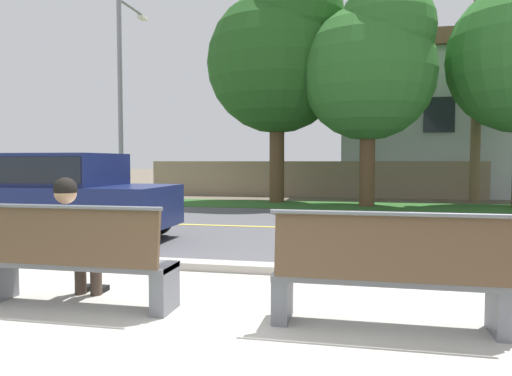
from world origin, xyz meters
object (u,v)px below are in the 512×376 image
object	(u,v)px
streetlamp	(123,85)
seated_person_white	(72,235)
shade_tree_far_left	(281,52)
shade_tree_left	(373,63)
bench_right	(387,276)
bench_left	(74,261)
car_navy_near	(52,192)

from	to	relation	value
streetlamp	seated_person_white	bearing A→B (deg)	-65.18
shade_tree_far_left	shade_tree_left	distance (m)	3.16
shade_tree_far_left	shade_tree_left	size ratio (longest dim) A/B	1.15
shade_tree_far_left	streetlamp	bearing A→B (deg)	-169.82
bench_right	seated_person_white	xyz separation A→B (m)	(-3.00, 0.17, 0.22)
bench_left	shade_tree_far_left	size ratio (longest dim) A/B	0.25
bench_left	bench_right	world-z (taller)	same
seated_person_white	shade_tree_far_left	bearing A→B (deg)	89.15
car_navy_near	shade_tree_far_left	xyz separation A→B (m)	(2.76, 8.49, 4.18)
seated_person_white	shade_tree_left	xyz separation A→B (m)	(3.13, 10.99, 3.70)
bench_left	seated_person_white	world-z (taller)	seated_person_white
shade_tree_left	streetlamp	bearing A→B (deg)	-179.83
streetlamp	shade_tree_far_left	bearing A→B (deg)	10.18
bench_left	streetlamp	distance (m)	12.78
streetlamp	car_navy_near	bearing A→B (deg)	-71.80
shade_tree_far_left	shade_tree_left	world-z (taller)	shade_tree_far_left
bench_left	seated_person_white	size ratio (longest dim) A/B	1.52
streetlamp	shade_tree_left	distance (m)	8.21
shade_tree_far_left	seated_person_white	bearing A→B (deg)	-90.85
bench_right	shade_tree_far_left	xyz separation A→B (m)	(-2.82, 12.08, 4.58)
bench_right	streetlamp	size ratio (longest dim) A/B	0.27
shade_tree_far_left	bench_left	bearing A→B (deg)	-90.23
seated_person_white	streetlamp	xyz separation A→B (m)	(-5.07, 10.96, 3.30)
bench_left	shade_tree_left	world-z (taller)	shade_tree_left
car_navy_near	bench_right	bearing A→B (deg)	-32.67
bench_left	streetlamp	size ratio (longest dim) A/B	0.27
bench_left	bench_right	size ratio (longest dim) A/B	1.00
bench_right	shade_tree_left	size ratio (longest dim) A/B	0.28
bench_right	streetlamp	distance (m)	14.19
car_navy_near	streetlamp	world-z (taller)	streetlamp
bench_right	car_navy_near	bearing A→B (deg)	147.33
car_navy_near	shade_tree_far_left	size ratio (longest dim) A/B	0.55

